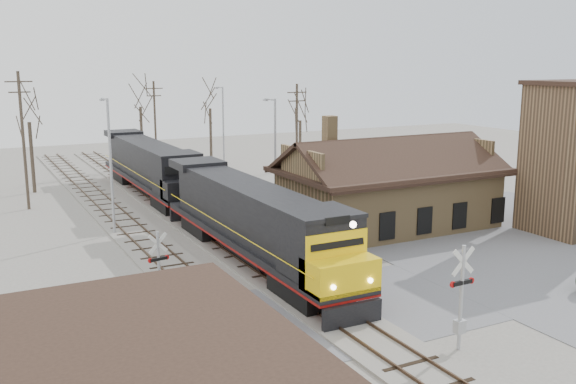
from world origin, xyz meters
The scene contains 20 objects.
ground centered at (0.00, 0.00, 0.00)m, with size 140.00×140.00×0.00m, color #9B968C.
road centered at (0.00, 0.00, 0.01)m, with size 60.00×9.00×0.03m, color slate.
parking_lot centered at (18.00, 4.00, 0.02)m, with size 22.00×26.00×0.03m, color slate.
track_main centered at (0.00, 15.00, 0.07)m, with size 3.40×90.00×0.24m.
track_siding centered at (-4.50, 15.00, 0.07)m, with size 3.40×90.00×0.24m.
depot centered at (11.99, 12.00, 2.41)m, with size 15.20×9.31×7.90m.
locomotive_lead centered at (0.00, 8.23, 2.51)m, with size 3.22×21.53×4.78m.
locomotive_trailing centered at (0.00, 30.03, 2.51)m, with size 3.22×21.53×4.53m.
crossbuck_near centered at (2.68, -5.67, 2.05)m, with size 1.26×0.33×4.41m.
crossbuck_far centered at (-6.86, 4.26, 1.79)m, with size 1.07×0.30×3.78m.
streetlight_a centered at (-5.78, 18.95, 5.13)m, with size 0.25×2.04×9.18m.
streetlight_b centered at (7.11, 20.29, 4.91)m, with size 0.25×2.04×8.75m.
streetlight_c centered at (9.78, 37.77, 5.04)m, with size 0.25×2.04×9.00m.
utility_pole_a centered at (-10.14, 29.54, 5.64)m, with size 2.00×0.24×10.82m.
utility_pole_b centered at (4.90, 45.63, 4.94)m, with size 2.00×0.24×9.44m.
utility_pole_c centered at (13.99, 29.43, 4.97)m, with size 2.00×0.24×9.49m.
tree_b centered at (-8.96, 36.40, 7.34)m, with size 4.21×4.21×10.31m.
tree_c centered at (3.33, 45.61, 7.79)m, with size 4.46×4.46×10.94m.
tree_d centered at (10.36, 42.90, 7.52)m, with size 4.31×4.31×10.57m.
tree_e centered at (18.79, 37.60, 6.04)m, with size 3.47×3.47×8.50m.
Camera 1 is at (-14.73, -24.09, 11.54)m, focal length 40.00 mm.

